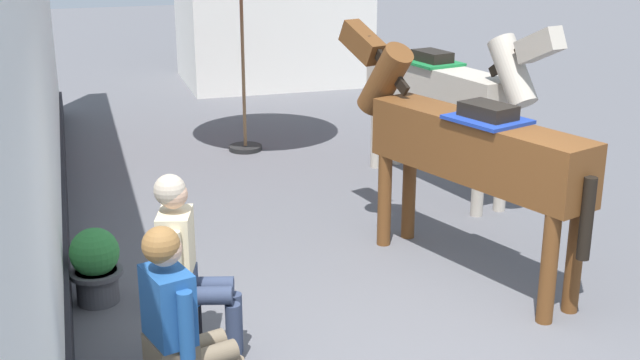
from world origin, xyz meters
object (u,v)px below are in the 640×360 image
(saddled_horse_far, at_px, (444,91))
(satchel_bag, at_px, (169,294))
(seated_visitor_near, at_px, (180,321))
(seated_visitor_far, at_px, (186,259))
(saddled_horse_near, at_px, (465,145))
(flower_planter_far, at_px, (95,264))

(saddled_horse_far, distance_m, satchel_bag, 4.02)
(seated_visitor_near, bearing_deg, satchel_bag, 86.20)
(seated_visitor_far, distance_m, saddled_horse_near, 2.67)
(saddled_horse_near, xyz_separation_m, satchel_bag, (-2.56, 0.05, -1.06))
(saddled_horse_far, relative_size, flower_planter_far, 4.62)
(saddled_horse_far, xyz_separation_m, satchel_bag, (-3.32, -2.00, -1.06))
(saddled_horse_near, bearing_deg, seated_visitor_near, -147.40)
(seated_visitor_near, xyz_separation_m, saddled_horse_far, (3.44, 3.77, 0.38))
(satchel_bag, bearing_deg, seated_visitor_near, 32.96)
(saddled_horse_far, bearing_deg, saddled_horse_near, -110.31)
(seated_visitor_far, distance_m, flower_planter_far, 1.34)
(saddled_horse_near, distance_m, saddled_horse_far, 2.19)
(satchel_bag, bearing_deg, saddled_horse_far, 157.82)
(seated_visitor_near, bearing_deg, saddled_horse_near, 32.60)
(flower_planter_far, bearing_deg, seated_visitor_near, -77.92)
(seated_visitor_near, distance_m, saddled_horse_far, 5.12)
(seated_visitor_near, distance_m, flower_planter_far, 2.10)
(seated_visitor_near, xyz_separation_m, seated_visitor_far, (0.17, 0.90, 0.00))
(seated_visitor_far, relative_size, satchel_bag, 4.96)
(seated_visitor_far, bearing_deg, flower_planter_far, 118.25)
(saddled_horse_near, xyz_separation_m, saddled_horse_far, (0.76, 2.05, 0.00))
(satchel_bag, bearing_deg, flower_planter_far, -77.21)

